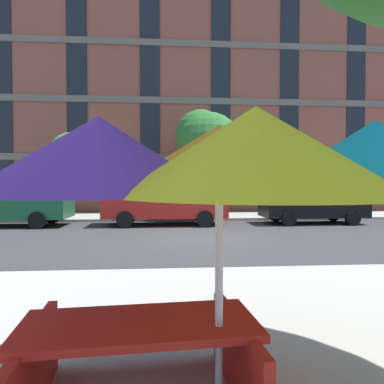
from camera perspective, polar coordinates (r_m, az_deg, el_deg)
The scene contains 9 objects.
ground_plane at distance 11.86m, azimuth 1.74°, elevation -7.23°, with size 120.00×120.00×0.00m, color #38383A.
sidewalk_far at distance 18.58m, azimuth -0.58°, elevation -3.80°, with size 56.00×3.60×0.12m, color #B2ADA3.
apartment_building at distance 27.77m, azimuth -1.83°, elevation 17.92°, with size 40.05×12.08×19.20m.
pickup_red at distance 15.37m, azimuth -5.12°, elevation -1.35°, with size 5.10×2.12×2.20m.
sedan_black at distance 16.67m, azimuth 18.19°, elevation -1.45°, with size 4.40×1.98×1.78m.
street_tree_left at distance 19.56m, azimuth -18.85°, elevation 5.03°, with size 2.34×2.28×4.33m.
street_tree_middle at distance 18.37m, azimuth 2.06°, elevation 8.05°, with size 3.22×3.45×5.49m.
patio_umbrella at distance 2.68m, azimuth 4.30°, elevation 4.70°, with size 3.36×3.36×2.26m.
picnic_table at distance 3.09m, azimuth -8.23°, elevation -24.32°, with size 1.91×1.65×0.77m.
Camera 1 is at (-1.29, -11.65, 1.84)m, focal length 34.02 mm.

